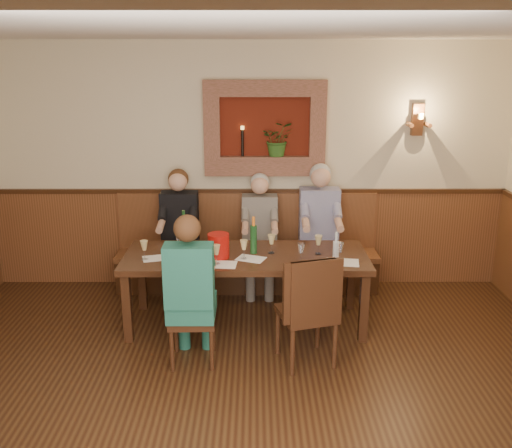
{
  "coord_description": "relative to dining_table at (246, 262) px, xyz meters",
  "views": [
    {
      "loc": [
        0.09,
        -3.45,
        2.65
      ],
      "look_at": [
        0.1,
        1.9,
        1.05
      ],
      "focal_mm": 40.0,
      "sensor_mm": 36.0,
      "label": 1
    }
  ],
  "objects": [
    {
      "name": "person_bench_left",
      "position": [
        -0.77,
        0.84,
        -0.09
      ],
      "size": [
        0.42,
        0.51,
        1.42
      ],
      "color": "black",
      "rests_on": "ground"
    },
    {
      "name": "wine_glass_4",
      "position": [
        0.72,
        0.02,
        0.17
      ],
      "size": [
        0.08,
        0.08,
        0.19
      ],
      "primitive_type": null,
      "color": "#D2BF7D",
      "rests_on": "dining_table"
    },
    {
      "name": "dining_table",
      "position": [
        0.0,
        0.0,
        0.0
      ],
      "size": [
        2.4,
        0.9,
        0.75
      ],
      "color": "black",
      "rests_on": "ground"
    },
    {
      "name": "spittoon_bucket",
      "position": [
        -0.26,
        -0.08,
        0.19
      ],
      "size": [
        0.26,
        0.26,
        0.24
      ],
      "primitive_type": "cylinder",
      "rotation": [
        0.0,
        0.0,
        0.28
      ],
      "color": "#B7110B",
      "rests_on": "dining_table"
    },
    {
      "name": "wine_bottle_green_b",
      "position": [
        -0.62,
        0.16,
        0.24
      ],
      "size": [
        0.08,
        0.08,
        0.41
      ],
      "rotation": [
        0.0,
        0.0,
        -0.04
      ],
      "color": "#19471E",
      "rests_on": "dining_table"
    },
    {
      "name": "wine_glass_1",
      "position": [
        -0.53,
        -0.2,
        0.17
      ],
      "size": [
        0.08,
        0.08,
        0.19
      ],
      "primitive_type": null,
      "color": "#D2BF7D",
      "rests_on": "dining_table"
    },
    {
      "name": "room_shell",
      "position": [
        0.0,
        -1.85,
        1.21
      ],
      "size": [
        6.04,
        6.04,
        2.82
      ],
      "color": "beige",
      "rests_on": "ground"
    },
    {
      "name": "person_bench_mid",
      "position": [
        0.14,
        0.84,
        -0.11
      ],
      "size": [
        0.4,
        0.49,
        1.38
      ],
      "color": "#4E4948",
      "rests_on": "ground"
    },
    {
      "name": "tasting_sheet_c",
      "position": [
        0.92,
        -0.22,
        0.08
      ],
      "size": [
        0.33,
        0.26,
        0.0
      ],
      "primitive_type": "cube",
      "rotation": [
        0.0,
        0.0,
        -0.14
      ],
      "color": "white",
      "rests_on": "dining_table"
    },
    {
      "name": "person_chair_front",
      "position": [
        -0.46,
        -0.78,
        -0.1
      ],
      "size": [
        0.41,
        0.5,
        1.41
      ],
      "color": "#184954",
      "rests_on": "ground"
    },
    {
      "name": "wine_bottle_green_a",
      "position": [
        0.08,
        0.04,
        0.23
      ],
      "size": [
        0.08,
        0.08,
        0.38
      ],
      "rotation": [
        0.0,
        0.0,
        0.28
      ],
      "color": "#19471E",
      "rests_on": "dining_table"
    },
    {
      "name": "tasting_sheet_a",
      "position": [
        -0.87,
        -0.11,
        0.08
      ],
      "size": [
        0.3,
        0.24,
        0.0
      ],
      "primitive_type": "cube",
      "rotation": [
        0.0,
        0.0,
        0.27
      ],
      "color": "white",
      "rests_on": "dining_table"
    },
    {
      "name": "wall_niche",
      "position": [
        0.24,
        1.09,
        1.13
      ],
      "size": [
        1.36,
        0.3,
        1.06
      ],
      "color": "#57180C",
      "rests_on": "ground"
    },
    {
      "name": "tasting_sheet_d",
      "position": [
        -0.23,
        -0.28,
        0.08
      ],
      "size": [
        0.31,
        0.23,
        0.0
      ],
      "primitive_type": "cube",
      "rotation": [
        0.0,
        0.0,
        -0.08
      ],
      "color": "white",
      "rests_on": "dining_table"
    },
    {
      "name": "chair_near_right",
      "position": [
        0.55,
        -0.76,
        -0.37
      ],
      "size": [
        0.57,
        0.57,
        1.03
      ],
      "rotation": [
        0.0,
        0.0,
        0.29
      ],
      "color": "black",
      "rests_on": "ground"
    },
    {
      "name": "wine_glass_6",
      "position": [
        0.53,
        -0.23,
        0.17
      ],
      "size": [
        0.08,
        0.08,
        0.19
      ],
      "primitive_type": null,
      "color": "white",
      "rests_on": "dining_table"
    },
    {
      "name": "wine_glass_5",
      "position": [
        0.25,
        0.04,
        0.17
      ],
      "size": [
        0.08,
        0.08,
        0.19
      ],
      "primitive_type": null,
      "color": "#D2BF7D",
      "rests_on": "dining_table"
    },
    {
      "name": "wine_glass_2",
      "position": [
        -0.31,
        0.06,
        0.17
      ],
      "size": [
        0.08,
        0.08,
        0.19
      ],
      "primitive_type": null,
      "color": "white",
      "rests_on": "dining_table"
    },
    {
      "name": "bench",
      "position": [
        0.0,
        0.94,
        -0.35
      ],
      "size": [
        3.0,
        0.45,
        1.11
      ],
      "color": "#381E0F",
      "rests_on": "ground"
    },
    {
      "name": "wine_glass_0",
      "position": [
        -0.27,
        -0.27,
        0.17
      ],
      "size": [
        0.08,
        0.08,
        0.19
      ],
      "primitive_type": null,
      "color": "#D2BF7D",
      "rests_on": "dining_table"
    },
    {
      "name": "chair_near_left",
      "position": [
        -0.46,
        -0.75,
        -0.41
      ],
      "size": [
        0.41,
        0.41,
        0.91
      ],
      "rotation": [
        0.0,
        0.0,
        0.03
      ],
      "color": "black",
      "rests_on": "ground"
    },
    {
      "name": "water_bottle",
      "position": [
        0.84,
        -0.31,
        0.2
      ],
      "size": [
        0.07,
        0.07,
        0.33
      ],
      "rotation": [
        0.0,
        0.0,
        -0.36
      ],
      "color": "silver",
      "rests_on": "dining_table"
    },
    {
      "name": "wall_sconce",
      "position": [
        1.9,
        1.08,
        1.27
      ],
      "size": [
        0.25,
        0.2,
        0.35
      ],
      "color": "#583319",
      "rests_on": "ground"
    },
    {
      "name": "person_bench_right",
      "position": [
        0.82,
        0.84,
        -0.06
      ],
      "size": [
        0.45,
        0.55,
        1.48
      ],
      "color": "navy",
      "rests_on": "ground"
    },
    {
      "name": "wine_glass_7",
      "position": [
        -0.68,
        0.16,
        0.17
      ],
      "size": [
        0.08,
        0.08,
        0.19
      ],
      "primitive_type": null,
      "color": "white",
      "rests_on": "dining_table"
    },
    {
      "name": "ground_plane",
      "position": [
        0.0,
        -1.85,
        -0.68
      ],
      "size": [
        6.0,
        6.0,
        0.0
      ],
      "primitive_type": "plane",
      "color": "black",
      "rests_on": "ground"
    },
    {
      "name": "wine_glass_9",
      "position": [
        -0.02,
        -0.12,
        0.17
      ],
      "size": [
        0.08,
        0.08,
        0.19
      ],
      "primitive_type": null,
      "color": "#D2BF7D",
      "rests_on": "dining_table"
    },
    {
      "name": "wine_glass_3",
      "position": [
        0.9,
        -0.21,
        0.17
      ],
      "size": [
        0.08,
        0.08,
        0.19
      ],
      "primitive_type": null,
      "color": "white",
      "rests_on": "dining_table"
    },
    {
      "name": "tasting_sheet_b",
      "position": [
        0.05,
        -0.12,
        0.08
      ],
      "size": [
        0.32,
        0.28,
        0.0
      ],
      "primitive_type": "cube",
      "rotation": [
        0.0,
        0.0,
        -0.39
      ],
      "color": "white",
      "rests_on": "dining_table"
    },
    {
      "name": "wainscoting",
      "position": [
        0.0,
        -1.85,
        -0.09
      ],
      "size": [
        6.02,
        6.02,
        1.15
      ],
      "color": "#583319",
      "rests_on": "ground"
    },
    {
      "name": "wine_glass_8",
      "position": [
        -0.97,
        -0.14,
        0.17
      ],
      "size": [
        0.08,
        0.08,
        0.19
      ],
      "primitive_type": null,
      "color": "#D2BF7D",
      "rests_on": "dining_table"
    }
  ]
}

